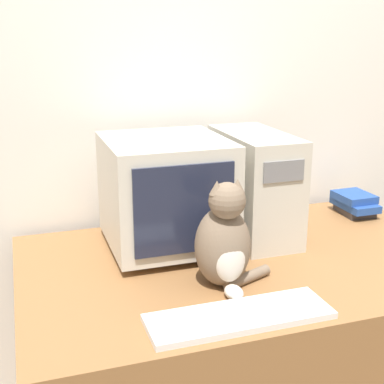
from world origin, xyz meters
TOP-DOWN VIEW (x-y plane):
  - wall_back at (0.00, 0.98)m, footprint 7.00×0.05m
  - desk at (0.00, 0.46)m, footprint 1.51×0.92m
  - crt_monitor at (-0.24, 0.65)m, footprint 0.40×0.43m
  - computer_tower at (0.10, 0.66)m, footprint 0.21×0.44m
  - keyboard at (-0.19, 0.11)m, footprint 0.50×0.16m
  - cat at (-0.15, 0.31)m, footprint 0.25×0.22m
  - book_stack at (0.60, 0.74)m, footprint 0.14×0.20m
  - pen at (-0.25, 0.17)m, footprint 0.13×0.03m

SIDE VIEW (x-z plane):
  - desk at x=0.00m, z-range 0.00..0.77m
  - pen at x=-0.25m, z-range 0.77..0.78m
  - keyboard at x=-0.19m, z-range 0.77..0.79m
  - book_stack at x=0.60m, z-range 0.77..0.86m
  - cat at x=-0.15m, z-range 0.74..1.08m
  - computer_tower at x=0.10m, z-range 0.77..1.15m
  - crt_monitor at x=-0.24m, z-range 0.78..1.16m
  - wall_back at x=0.00m, z-range 0.00..2.50m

